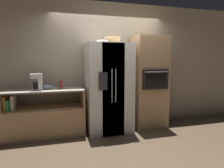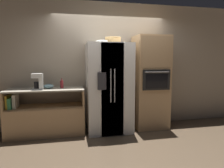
# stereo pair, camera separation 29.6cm
# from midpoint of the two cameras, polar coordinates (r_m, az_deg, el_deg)

# --- Properties ---
(ground_plane) EXTENTS (20.00, 20.00, 0.00)m
(ground_plane) POSITION_cam_midpoint_polar(r_m,az_deg,el_deg) (4.42, 2.50, -13.29)
(ground_plane) COLOR #4C3D2D
(wall_back) EXTENTS (12.00, 0.06, 2.80)m
(wall_back) POSITION_cam_midpoint_polar(r_m,az_deg,el_deg) (4.60, 1.18, 5.33)
(wall_back) COLOR tan
(wall_back) RESTS_ON ground_plane
(counter_left) EXTENTS (1.53, 0.59, 0.94)m
(counter_left) POSITION_cam_midpoint_polar(r_m,az_deg,el_deg) (4.33, -16.54, -9.23)
(counter_left) COLOR tan
(counter_left) RESTS_ON ground_plane
(refrigerator) EXTENTS (0.93, 0.76, 1.87)m
(refrigerator) POSITION_cam_midpoint_polar(r_m,az_deg,el_deg) (4.23, 1.14, -1.14)
(refrigerator) COLOR white
(refrigerator) RESTS_ON ground_plane
(wall_oven) EXTENTS (0.73, 0.67, 2.05)m
(wall_oven) POSITION_cam_midpoint_polar(r_m,az_deg,el_deg) (4.58, 12.76, 0.49)
(wall_oven) COLOR tan
(wall_oven) RESTS_ON ground_plane
(wicker_basket) EXTENTS (0.34, 0.34, 0.13)m
(wicker_basket) POSITION_cam_midpoint_polar(r_m,az_deg,el_deg) (4.26, 2.26, 12.44)
(wicker_basket) COLOR tan
(wicker_basket) RESTS_ON refrigerator
(fruit_bowl) EXTENTS (0.25, 0.25, 0.06)m
(fruit_bowl) POSITION_cam_midpoint_polar(r_m,az_deg,el_deg) (4.13, -0.77, 12.07)
(fruit_bowl) COLOR white
(fruit_bowl) RESTS_ON refrigerator
(bottle_tall) EXTENTS (0.07, 0.07, 0.20)m
(bottle_tall) POSITION_cam_midpoint_polar(r_m,az_deg,el_deg) (4.24, -12.22, 0.10)
(bottle_tall) COLOR maroon
(bottle_tall) RESTS_ON counter_left
(mixing_bowl) EXTENTS (0.20, 0.20, 0.09)m
(mixing_bowl) POSITION_cam_midpoint_polar(r_m,az_deg,el_deg) (4.24, -15.81, -0.63)
(mixing_bowl) COLOR #668C99
(mixing_bowl) RESTS_ON counter_left
(coffee_maker) EXTENTS (0.21, 0.18, 0.32)m
(coffee_maker) POSITION_cam_midpoint_polar(r_m,az_deg,el_deg) (4.13, -18.30, 0.89)
(coffee_maker) COLOR white
(coffee_maker) RESTS_ON counter_left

